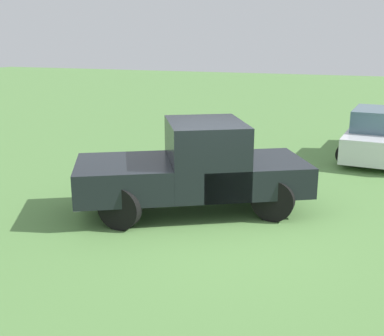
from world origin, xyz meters
TOP-DOWN VIEW (x-y plane):
  - ground_plane at (0.00, 0.00)m, footprint 80.00×80.00m
  - pickup_truck at (0.74, -0.73)m, footprint 4.84×3.82m
  - sedan_near at (-2.68, -6.91)m, footprint 2.28×4.40m

SIDE VIEW (x-z plane):
  - ground_plane at x=0.00m, z-range 0.00..0.00m
  - sedan_near at x=-2.68m, z-range -0.07..1.38m
  - pickup_truck at x=0.74m, z-range 0.04..1.87m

